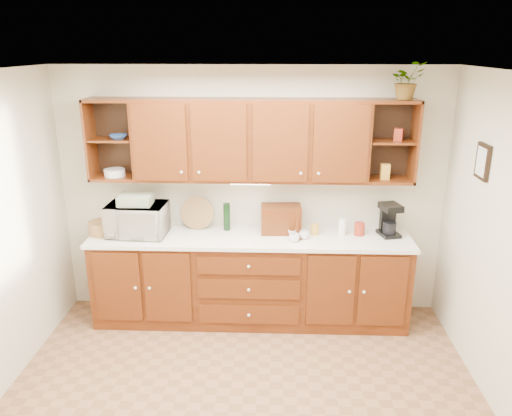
# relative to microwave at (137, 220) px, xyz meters

# --- Properties ---
(floor) EXTENTS (4.00, 4.00, 0.00)m
(floor) POSITION_rel_microwave_xyz_m (1.14, -1.44, -1.10)
(floor) COLOR #8D6041
(floor) RESTS_ON ground
(ceiling) EXTENTS (4.00, 4.00, 0.00)m
(ceiling) POSITION_rel_microwave_xyz_m (1.14, -1.44, 1.50)
(ceiling) COLOR white
(ceiling) RESTS_ON back_wall
(back_wall) EXTENTS (4.00, 0.00, 4.00)m
(back_wall) POSITION_rel_microwave_xyz_m (1.14, 0.31, 0.20)
(back_wall) COLOR beige
(back_wall) RESTS_ON floor
(base_cabinets) EXTENTS (3.20, 0.60, 0.90)m
(base_cabinets) POSITION_rel_microwave_xyz_m (1.14, 0.01, -0.65)
(base_cabinets) COLOR #3E1907
(base_cabinets) RESTS_ON floor
(countertop) EXTENTS (3.24, 0.64, 0.04)m
(countertop) POSITION_rel_microwave_xyz_m (1.14, -0.00, -0.18)
(countertop) COLOR white
(countertop) RESTS_ON base_cabinets
(upper_cabinets) EXTENTS (3.20, 0.33, 0.80)m
(upper_cabinets) POSITION_rel_microwave_xyz_m (1.15, 0.15, 0.79)
(upper_cabinets) COLOR #3E1907
(upper_cabinets) RESTS_ON back_wall
(undercabinet_light) EXTENTS (0.40, 0.05, 0.02)m
(undercabinet_light) POSITION_rel_microwave_xyz_m (1.14, 0.09, 0.37)
(undercabinet_light) COLOR white
(undercabinet_light) RESTS_ON upper_cabinets
(framed_picture) EXTENTS (0.03, 0.24, 0.30)m
(framed_picture) POSITION_rel_microwave_xyz_m (3.12, -0.54, 0.75)
(framed_picture) COLOR black
(framed_picture) RESTS_ON right_wall
(wicker_basket) EXTENTS (0.33, 0.33, 0.13)m
(wicker_basket) POSITION_rel_microwave_xyz_m (-0.38, 0.02, -0.10)
(wicker_basket) COLOR olive
(wicker_basket) RESTS_ON countertop
(microwave) EXTENTS (0.60, 0.42, 0.32)m
(microwave) POSITION_rel_microwave_xyz_m (0.00, 0.00, 0.00)
(microwave) COLOR beige
(microwave) RESTS_ON countertop
(towel_stack) EXTENTS (0.33, 0.24, 0.10)m
(towel_stack) POSITION_rel_microwave_xyz_m (0.00, 0.00, 0.21)
(towel_stack) COLOR tan
(towel_stack) RESTS_ON microwave
(wine_bottle) EXTENTS (0.08, 0.08, 0.29)m
(wine_bottle) POSITION_rel_microwave_xyz_m (0.89, 0.17, -0.02)
(wine_bottle) COLOR black
(wine_bottle) RESTS_ON countertop
(woven_tray) EXTENTS (0.35, 0.11, 0.34)m
(woven_tray) POSITION_rel_microwave_xyz_m (0.58, 0.20, -0.15)
(woven_tray) COLOR olive
(woven_tray) RESTS_ON countertop
(bread_box) EXTENTS (0.41, 0.26, 0.28)m
(bread_box) POSITION_rel_microwave_xyz_m (1.45, 0.13, -0.02)
(bread_box) COLOR #3E1907
(bread_box) RESTS_ON countertop
(mug_tree) EXTENTS (0.23, 0.24, 0.27)m
(mug_tree) POSITION_rel_microwave_xyz_m (1.61, -0.06, -0.12)
(mug_tree) COLOR #3E1907
(mug_tree) RESTS_ON countertop
(canister_red) EXTENTS (0.12, 0.12, 0.13)m
(canister_red) POSITION_rel_microwave_xyz_m (2.25, 0.08, -0.10)
(canister_red) COLOR maroon
(canister_red) RESTS_ON countertop
(canister_white) EXTENTS (0.08, 0.08, 0.17)m
(canister_white) POSITION_rel_microwave_xyz_m (2.07, 0.07, -0.08)
(canister_white) COLOR white
(canister_white) RESTS_ON countertop
(canister_yellow) EXTENTS (0.10, 0.10, 0.11)m
(canister_yellow) POSITION_rel_microwave_xyz_m (1.80, 0.07, -0.10)
(canister_yellow) COLOR gold
(canister_yellow) RESTS_ON countertop
(coffee_maker) EXTENTS (0.23, 0.27, 0.33)m
(coffee_maker) POSITION_rel_microwave_xyz_m (2.54, 0.10, -0.00)
(coffee_maker) COLOR black
(coffee_maker) RESTS_ON countertop
(bowl_stack) EXTENTS (0.22, 0.22, 0.04)m
(bowl_stack) POSITION_rel_microwave_xyz_m (-0.15, 0.11, 0.82)
(bowl_stack) COLOR navy
(bowl_stack) RESTS_ON upper_cabinets
(plate_stack) EXTENTS (0.23, 0.23, 0.07)m
(plate_stack) POSITION_rel_microwave_xyz_m (-0.23, 0.13, 0.45)
(plate_stack) COLOR white
(plate_stack) RESTS_ON upper_cabinets
(pantry_box_yellow) EXTENTS (0.09, 0.07, 0.15)m
(pantry_box_yellow) POSITION_rel_microwave_xyz_m (2.46, 0.11, 0.49)
(pantry_box_yellow) COLOR gold
(pantry_box_yellow) RESTS_ON upper_cabinets
(pantry_box_red) EXTENTS (0.10, 0.09, 0.12)m
(pantry_box_red) POSITION_rel_microwave_xyz_m (2.57, 0.13, 0.86)
(pantry_box_red) COLOR maroon
(pantry_box_red) RESTS_ON upper_cabinets
(potted_plant) EXTENTS (0.39, 0.36, 0.35)m
(potted_plant) POSITION_rel_microwave_xyz_m (2.60, 0.11, 1.36)
(potted_plant) COLOR #999999
(potted_plant) RESTS_ON upper_cabinets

